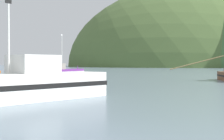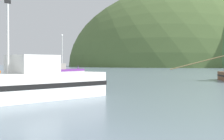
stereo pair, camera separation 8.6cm
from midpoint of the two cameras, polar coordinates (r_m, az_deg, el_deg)
hill_far_right at (r=199.73m, az=13.70°, el=0.60°), size 150.61×120.49×99.34m
fishing_boat_white at (r=17.67m, az=-17.02°, el=-2.63°), size 8.26×10.95×5.39m
fishing_boat_purple at (r=53.86m, az=-9.17°, el=-0.23°), size 4.85×10.57×6.93m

